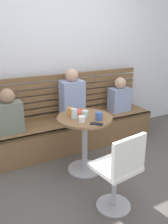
# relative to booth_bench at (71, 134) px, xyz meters

# --- Properties ---
(ground) EXTENTS (8.00, 8.00, 0.00)m
(ground) POSITION_rel_booth_bench_xyz_m (0.00, -1.20, -0.22)
(ground) COLOR #514C47
(back_wall) EXTENTS (5.20, 0.10, 2.90)m
(back_wall) POSITION_rel_booth_bench_xyz_m (0.00, 0.44, 1.23)
(back_wall) COLOR silver
(back_wall) RESTS_ON ground
(booth_bench) EXTENTS (2.70, 0.52, 0.44)m
(booth_bench) POSITION_rel_booth_bench_xyz_m (0.00, 0.00, 0.00)
(booth_bench) COLOR brown
(booth_bench) RESTS_ON ground
(booth_backrest) EXTENTS (2.65, 0.04, 0.67)m
(booth_backrest) POSITION_rel_booth_bench_xyz_m (0.00, 0.24, 0.56)
(booth_backrest) COLOR brown
(booth_backrest) RESTS_ON booth_bench
(cafe_table) EXTENTS (0.68, 0.68, 0.74)m
(cafe_table) POSITION_rel_booth_bench_xyz_m (-0.13, -0.67, 0.30)
(cafe_table) COLOR #ADADB2
(cafe_table) RESTS_ON ground
(white_chair) EXTENTS (0.45, 0.45, 0.85)m
(white_chair) POSITION_rel_booth_bench_xyz_m (-0.18, -1.49, 0.24)
(white_chair) COLOR #ADADB2
(white_chair) RESTS_ON ground
(person_adult) EXTENTS (0.34, 0.22, 0.78)m
(person_adult) POSITION_rel_booth_bench_xyz_m (0.04, 0.02, 0.57)
(person_adult) COLOR #8C9EC6
(person_adult) RESTS_ON booth_bench
(person_child_left) EXTENTS (0.34, 0.22, 0.60)m
(person_child_left) POSITION_rel_booth_bench_xyz_m (-0.90, -0.02, 0.48)
(person_child_left) COLOR slate
(person_child_left) RESTS_ON booth_bench
(person_child_middle) EXTENTS (0.34, 0.22, 0.57)m
(person_child_middle) POSITION_rel_booth_bench_xyz_m (0.91, 0.03, 0.47)
(person_child_middle) COLOR #8C9EC6
(person_child_middle) RESTS_ON booth_bench
(cup_ceramic_white) EXTENTS (0.08, 0.08, 0.07)m
(cup_ceramic_white) POSITION_rel_booth_bench_xyz_m (-0.24, -0.81, 0.55)
(cup_ceramic_white) COLOR white
(cup_ceramic_white) RESTS_ON cafe_table
(cup_tumbler_orange) EXTENTS (0.07, 0.07, 0.10)m
(cup_tumbler_orange) POSITION_rel_booth_bench_xyz_m (-0.26, -0.55, 0.57)
(cup_tumbler_orange) COLOR orange
(cup_tumbler_orange) RESTS_ON cafe_table
(cup_glass_tall) EXTENTS (0.07, 0.07, 0.12)m
(cup_glass_tall) POSITION_rel_booth_bench_xyz_m (-0.26, -0.67, 0.58)
(cup_glass_tall) COLOR silver
(cup_glass_tall) RESTS_ON cafe_table
(cup_glass_short) EXTENTS (0.08, 0.08, 0.08)m
(cup_glass_short) POSITION_rel_booth_bench_xyz_m (-0.12, -0.68, 0.56)
(cup_glass_short) COLOR silver
(cup_glass_short) RESTS_ON cafe_table
(cup_mug_blue) EXTENTS (0.08, 0.08, 0.09)m
(cup_mug_blue) POSITION_rel_booth_bench_xyz_m (-0.03, -0.85, 0.57)
(cup_mug_blue) COLOR #3D5B9E
(cup_mug_blue) RESTS_ON cafe_table
(plate_small) EXTENTS (0.17, 0.17, 0.01)m
(plate_small) POSITION_rel_booth_bench_xyz_m (-0.11, -0.47, 0.52)
(plate_small) COLOR #DB4C42
(plate_small) RESTS_ON cafe_table
(phone_on_table) EXTENTS (0.15, 0.15, 0.01)m
(phone_on_table) POSITION_rel_booth_bench_xyz_m (-0.12, -0.95, 0.52)
(phone_on_table) COLOR black
(phone_on_table) RESTS_ON cafe_table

